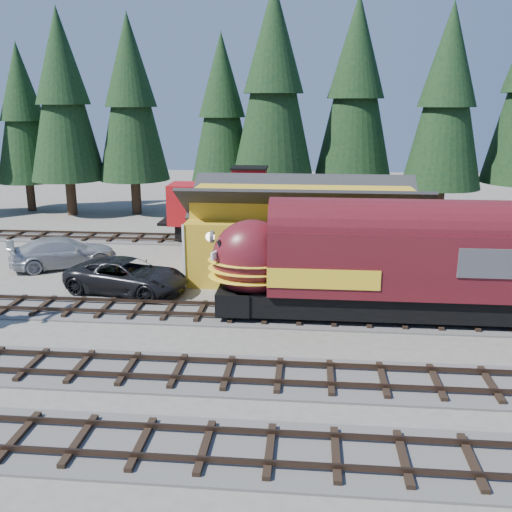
# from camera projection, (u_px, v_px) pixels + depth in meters

# --- Properties ---
(ground) EXTENTS (120.00, 120.00, 0.00)m
(ground) POSITION_uv_depth(u_px,v_px,m) (297.00, 355.00, 21.84)
(ground) COLOR #6B665B
(ground) RESTS_ON ground
(track_spur) EXTENTS (32.00, 3.20, 0.33)m
(track_spur) POSITION_uv_depth(u_px,v_px,m) (161.00, 239.00, 40.03)
(track_spur) COLOR #4C4947
(track_spur) RESTS_ON ground
(depot) EXTENTS (12.80, 7.00, 5.30)m
(depot) POSITION_uv_depth(u_px,v_px,m) (303.00, 223.00, 31.16)
(depot) COLOR orange
(depot) RESTS_ON ground
(conifer_backdrop) EXTENTS (78.85, 23.27, 16.82)m
(conifer_backdrop) POSITION_uv_depth(u_px,v_px,m) (418.00, 94.00, 42.60)
(conifer_backdrop) COLOR black
(conifer_backdrop) RESTS_ON ground
(locomotive) EXTENTS (15.06, 2.99, 4.10)m
(locomotive) POSITION_uv_depth(u_px,v_px,m) (373.00, 267.00, 24.77)
(locomotive) COLOR black
(locomotive) RESTS_ON ground
(caboose) EXTENTS (9.12, 2.64, 4.74)m
(caboose) POSITION_uv_depth(u_px,v_px,m) (237.00, 208.00, 38.93)
(caboose) COLOR black
(caboose) RESTS_ON ground
(pickup_truck_a) EXTENTS (6.74, 4.22, 1.74)m
(pickup_truck_a) POSITION_uv_depth(u_px,v_px,m) (127.00, 276.00, 28.79)
(pickup_truck_a) COLOR black
(pickup_truck_a) RESTS_ON ground
(pickup_truck_b) EXTENTS (6.43, 5.10, 1.74)m
(pickup_truck_b) POSITION_uv_depth(u_px,v_px,m) (63.00, 252.00, 33.30)
(pickup_truck_b) COLOR #ACAEB3
(pickup_truck_b) RESTS_ON ground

